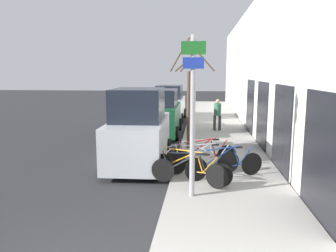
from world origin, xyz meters
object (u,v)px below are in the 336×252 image
object	(u,v)px
bicycle_1	(189,168)
bicycle_3	(202,161)
traffic_light	(194,73)
bicycle_4	(204,156)
parked_car_2	(170,105)
pedestrian_near	(217,112)
street_tree	(189,100)
bicycle_2	(225,165)
parked_car_0	(139,131)
signpost	(193,113)
bicycle_0	(191,171)
parked_car_1	(161,114)

from	to	relation	value
bicycle_1	bicycle_3	bearing A→B (deg)	8.26
traffic_light	bicycle_4	bearing A→B (deg)	-86.85
parked_car_2	pedestrian_near	size ratio (longest dim) A/B	2.72
street_tree	bicycle_1	bearing A→B (deg)	-87.31
bicycle_2	parked_car_0	bearing A→B (deg)	34.91
signpost	bicycle_0	xyz separation A→B (m)	(-0.05, 0.81, -1.64)
signpost	bicycle_4	xyz separation A→B (m)	(0.29, 2.29, -1.62)
bicycle_4	bicycle_1	bearing A→B (deg)	136.78
bicycle_1	parked_car_1	xyz separation A→B (m)	(-1.69, 7.41, 0.51)
parked_car_1	pedestrian_near	bearing A→B (deg)	14.45
signpost	traffic_light	size ratio (longest dim) A/B	0.84
parked_car_1	street_tree	size ratio (longest dim) A/B	1.04
parked_car_0	parked_car_1	distance (m)	5.36
pedestrian_near	street_tree	distance (m)	4.44
signpost	bicycle_0	size ratio (longest dim) A/B	1.75
bicycle_1	pedestrian_near	world-z (taller)	pedestrian_near
traffic_light	signpost	bearing A→B (deg)	-88.58
signpost	parked_car_0	size ratio (longest dim) A/B	0.89
parked_car_2	traffic_light	bearing A→B (deg)	13.04
bicycle_0	parked_car_2	distance (m)	12.83
bicycle_2	signpost	bearing A→B (deg)	124.28
bicycle_4	signpost	bearing A→B (deg)	147.25
bicycle_2	parked_car_1	bearing A→B (deg)	-3.41
bicycle_0	bicycle_4	bearing A→B (deg)	-2.87
bicycle_1	parked_car_1	world-z (taller)	parked_car_1
bicycle_3	pedestrian_near	world-z (taller)	pedestrian_near
bicycle_2	parked_car_0	world-z (taller)	parked_car_0
bicycle_4	pedestrian_near	bearing A→B (deg)	-31.46
signpost	traffic_light	distance (m)	13.87
parked_car_0	parked_car_1	world-z (taller)	parked_car_0
bicycle_1	street_tree	world-z (taller)	street_tree
parked_car_1	street_tree	world-z (taller)	street_tree
bicycle_4	parked_car_0	bearing A→B (deg)	44.61
parked_car_2	street_tree	size ratio (longest dim) A/B	1.03
signpost	bicycle_0	bearing A→B (deg)	93.53
bicycle_4	traffic_light	distance (m)	11.83
bicycle_0	bicycle_1	size ratio (longest dim) A/B	1.08
bicycle_3	traffic_light	xyz separation A→B (m)	(-0.58, 12.06, 2.50)
bicycle_4	parked_car_1	world-z (taller)	parked_car_1
signpost	street_tree	world-z (taller)	street_tree
signpost	bicycle_2	distance (m)	2.35
pedestrian_near	traffic_light	size ratio (longest dim) A/B	0.36
parked_car_2	parked_car_1	bearing A→B (deg)	-88.91
bicycle_2	street_tree	world-z (taller)	street_tree
bicycle_1	parked_car_1	size ratio (longest dim) A/B	0.46
bicycle_0	pedestrian_near	distance (m)	8.46
signpost	parked_car_0	world-z (taller)	signpost
bicycle_1	bicycle_3	distance (m)	0.83
parked_car_0	parked_car_2	world-z (taller)	parked_car_0
signpost	bicycle_4	world-z (taller)	signpost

